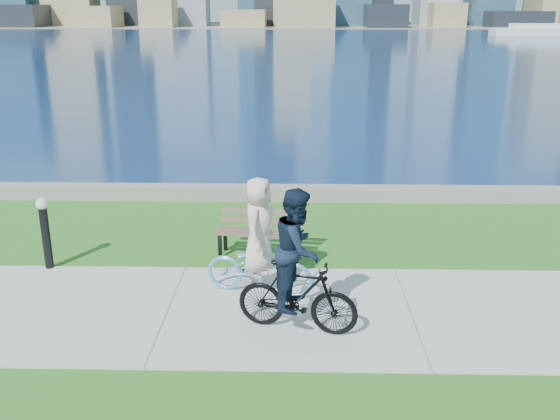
{
  "coord_description": "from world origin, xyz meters",
  "views": [
    {
      "loc": [
        -1.93,
        -9.21,
        4.85
      ],
      "look_at": [
        -2.19,
        2.03,
        1.1
      ],
      "focal_mm": 40.0,
      "sensor_mm": 36.0,
      "label": 1
    }
  ],
  "objects_px": {
    "cyclist_woman": "(259,252)",
    "cyclist_man": "(297,273)",
    "park_bench": "(261,229)",
    "bollard_lamp": "(45,229)"
  },
  "relations": [
    {
      "from": "bollard_lamp",
      "to": "cyclist_man",
      "type": "height_order",
      "value": "cyclist_man"
    },
    {
      "from": "park_bench",
      "to": "cyclist_woman",
      "type": "distance_m",
      "value": 1.81
    },
    {
      "from": "park_bench",
      "to": "cyclist_man",
      "type": "height_order",
      "value": "cyclist_man"
    },
    {
      "from": "bollard_lamp",
      "to": "cyclist_woman",
      "type": "relative_size",
      "value": 0.68
    },
    {
      "from": "cyclist_woman",
      "to": "park_bench",
      "type": "bearing_deg",
      "value": 15.51
    },
    {
      "from": "cyclist_woman",
      "to": "cyclist_man",
      "type": "bearing_deg",
      "value": -139.67
    },
    {
      "from": "cyclist_woman",
      "to": "cyclist_man",
      "type": "distance_m",
      "value": 1.44
    },
    {
      "from": "cyclist_man",
      "to": "park_bench",
      "type": "bearing_deg",
      "value": 27.4
    },
    {
      "from": "park_bench",
      "to": "cyclist_woman",
      "type": "height_order",
      "value": "cyclist_woman"
    },
    {
      "from": "park_bench",
      "to": "bollard_lamp",
      "type": "bearing_deg",
      "value": -159.69
    }
  ]
}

